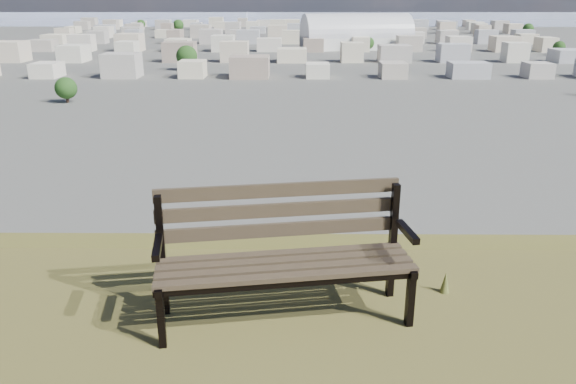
{
  "coord_description": "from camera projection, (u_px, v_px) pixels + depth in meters",
  "views": [
    {
      "loc": [
        1.17,
        -0.82,
        27.26
      ],
      "look_at": [
        1.12,
        4.78,
        25.3
      ],
      "focal_mm": 35.0,
      "sensor_mm": 36.0,
      "label": 1
    }
  ],
  "objects": [
    {
      "name": "park_bench",
      "position": [
        283.0,
        247.0,
        4.07
      ],
      "size": [
        1.9,
        0.87,
        0.96
      ],
      "rotation": [
        0.0,
        0.0,
        0.16
      ],
      "color": "#433827",
      "rests_on": "hilltop_mesa"
    },
    {
      "name": "arena",
      "position": [
        356.0,
        38.0,
        304.47
      ],
      "size": [
        61.48,
        35.48,
        24.39
      ],
      "rotation": [
        0.0,
        0.0,
        0.2
      ],
      "color": "silver",
      "rests_on": "ground"
    },
    {
      "name": "city_blocks",
      "position": [
        292.0,
        33.0,
        380.93
      ],
      "size": [
        395.0,
        361.0,
        7.0
      ],
      "color": "silver",
      "rests_on": "ground"
    },
    {
      "name": "city_trees",
      "position": [
        244.0,
        39.0,
        309.52
      ],
      "size": [
        406.52,
        387.2,
        9.98
      ],
      "color": "#36251B",
      "rests_on": "ground"
    },
    {
      "name": "bay_water",
      "position": [
        293.0,
        15.0,
        859.26
      ],
      "size": [
        2400.0,
        700.0,
        0.12
      ],
      "primitive_type": "cube",
      "color": "#96A2BF",
      "rests_on": "ground"
    }
  ]
}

